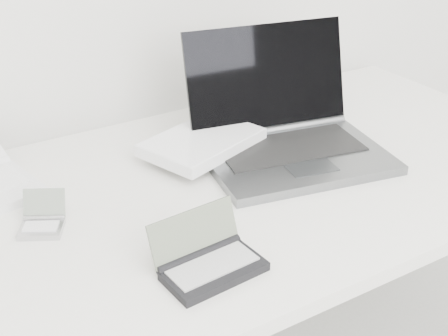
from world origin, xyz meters
TOP-DOWN VIEW (x-y plane):
  - desk at (0.00, 1.55)m, footprint 1.60×0.80m
  - laptop_large at (0.15, 1.62)m, footprint 0.55×0.44m
  - pda_silver at (-0.38, 1.58)m, footprint 0.11×0.12m
  - palmtop_charcoal at (-0.18, 1.31)m, footprint 0.18×0.13m

SIDE VIEW (x-z plane):
  - desk at x=0.00m, z-range 0.32..1.05m
  - pda_silver at x=-0.38m, z-range 0.71..0.77m
  - palmtop_charcoal at x=-0.18m, z-range 0.70..0.79m
  - laptop_large at x=0.15m, z-range 0.64..0.90m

